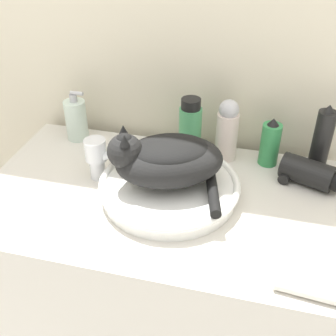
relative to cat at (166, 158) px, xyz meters
name	(u,v)px	position (x,y,z in m)	size (l,w,h in m)	color
wall_back	(188,24)	(-0.02, 0.36, 0.25)	(8.00, 0.05, 2.40)	beige
vanity_counter	(160,292)	(-0.02, 0.00, -0.54)	(1.00, 0.60, 0.83)	beige
sink_basin	(169,187)	(0.01, 0.01, -0.10)	(0.39, 0.39, 0.05)	white
cat	(166,158)	(0.00, 0.00, 0.00)	(0.34, 0.28, 0.16)	black
faucet	(99,156)	(-0.20, 0.04, -0.05)	(0.16, 0.06, 0.15)	silver
mouthwash_bottle	(190,128)	(0.02, 0.24, -0.03)	(0.07, 0.07, 0.19)	#4CA366
spray_bottle_trigger	(270,143)	(0.26, 0.24, -0.05)	(0.06, 0.06, 0.16)	#338C4C
soap_pump_bottle	(76,119)	(-0.37, 0.24, -0.06)	(0.07, 0.07, 0.17)	silver
lotion_bottle_white	(227,130)	(0.13, 0.24, -0.03)	(0.07, 0.07, 0.20)	silver
hairspray_can_black	(322,141)	(0.41, 0.24, -0.02)	(0.05, 0.05, 0.22)	black
cream_tube	(314,293)	(0.39, -0.26, -0.11)	(0.16, 0.05, 0.03)	silver
hair_dryer	(307,173)	(0.38, 0.16, -0.09)	(0.18, 0.13, 0.08)	black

